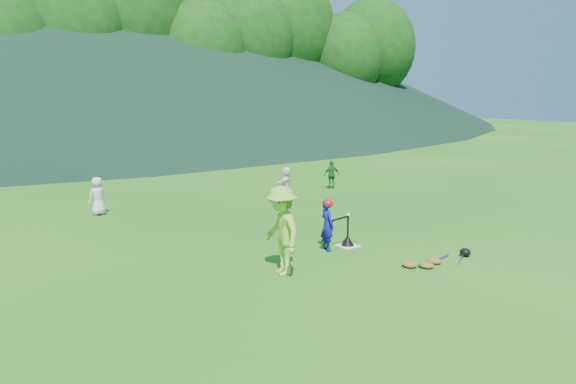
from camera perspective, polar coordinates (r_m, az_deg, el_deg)
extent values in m
plane|color=#1A5B14|center=(13.06, 6.07, -5.48)|extent=(120.00, 120.00, 0.00)
cube|color=silver|center=(13.06, 6.07, -5.44)|extent=(0.45, 0.45, 0.02)
sphere|color=white|center=(12.89, 6.13, -2.31)|extent=(0.08, 0.08, 0.08)
imported|color=navy|center=(12.52, 4.01, -3.40)|extent=(0.34, 0.46, 1.15)
imported|color=#86C439|center=(10.80, -0.66, -3.95)|extent=(0.78, 1.19, 1.73)
imported|color=silver|center=(17.05, -18.77, -0.40)|extent=(0.62, 0.48, 1.11)
imported|color=#1C6023|center=(20.75, 4.47, 1.77)|extent=(0.65, 0.37, 1.04)
imported|color=white|center=(18.70, -0.22, 0.95)|extent=(1.00, 0.82, 1.07)
cone|color=black|center=(13.03, 6.08, -5.01)|extent=(0.30, 0.30, 0.18)
cylinder|color=black|center=(12.95, 6.10, -3.56)|extent=(0.04, 0.04, 0.50)
ellipsoid|color=red|center=(12.41, 4.04, -1.16)|extent=(0.24, 0.26, 0.22)
cylinder|color=black|center=(12.64, 5.23, -2.72)|extent=(0.62, 0.15, 0.07)
ellipsoid|color=olive|center=(11.72, 13.87, -7.20)|extent=(0.28, 0.34, 0.13)
ellipsoid|color=olive|center=(12.05, 14.59, -6.77)|extent=(0.28, 0.34, 0.13)
ellipsoid|color=olive|center=(11.69, 12.23, -7.18)|extent=(0.28, 0.34, 0.13)
cylinder|color=silver|center=(12.32, 17.07, -6.68)|extent=(0.64, 0.43, 0.06)
cylinder|color=#263FA5|center=(12.39, 15.23, -6.50)|extent=(0.67, 0.22, 0.05)
ellipsoid|color=black|center=(12.73, 17.55, -5.87)|extent=(0.22, 0.24, 0.19)
cube|color=gray|center=(38.65, -21.35, 5.02)|extent=(70.00, 0.03, 1.20)
cube|color=yellow|center=(38.61, -21.41, 5.96)|extent=(70.00, 0.08, 0.08)
cylinder|color=gray|center=(38.65, -21.35, 5.02)|extent=(0.07, 0.07, 1.30)
cylinder|color=gray|center=(57.28, 15.52, 6.72)|extent=(0.07, 0.07, 1.30)
cylinder|color=#382314|center=(42.02, -26.89, 6.35)|extent=(0.56, 0.56, 3.22)
cylinder|color=#382314|center=(44.29, -20.94, 7.28)|extent=(0.56, 0.56, 3.81)
ellipsoid|color=#164711|center=(44.49, -21.44, 15.07)|extent=(8.28, 8.28, 9.53)
cylinder|color=#382314|center=(46.99, -15.61, 8.05)|extent=(0.56, 0.56, 4.41)
ellipsoid|color=#164711|center=(47.32, -16.02, 16.53)|extent=(9.58, 9.58, 11.01)
cylinder|color=#382314|center=(45.96, -8.66, 7.54)|extent=(0.56, 0.56, 3.25)
ellipsoid|color=#164711|center=(46.04, -8.83, 13.97)|extent=(7.07, 7.07, 8.13)
cylinder|color=#382314|center=(49.46, -4.30, 8.13)|extent=(0.56, 0.56, 3.85)
ellipsoid|color=#164711|center=(49.65, -4.40, 15.19)|extent=(8.36, 8.36, 9.61)
cylinder|color=#382314|center=(53.21, -0.53, 8.60)|extent=(0.56, 0.56, 4.44)
ellipsoid|color=#164711|center=(53.51, -0.55, 16.17)|extent=(9.65, 9.65, 11.10)
cylinder|color=#382314|center=(53.60, 5.59, 7.95)|extent=(0.56, 0.56, 3.29)
ellipsoid|color=#164711|center=(53.68, 5.68, 13.52)|extent=(7.14, 7.14, 8.22)
cylinder|color=#382314|center=(57.84, 8.39, 8.33)|extent=(0.56, 0.56, 3.88)
ellipsoid|color=#164711|center=(58.01, 8.55, 14.42)|extent=(8.44, 8.44, 9.70)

